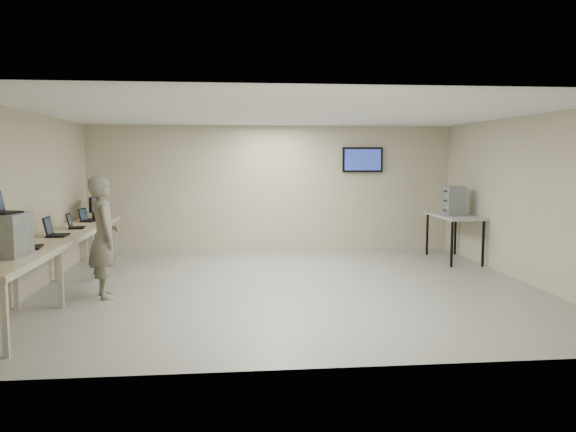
{
  "coord_description": "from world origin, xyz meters",
  "views": [
    {
      "loc": [
        -0.93,
        -8.86,
        2.11
      ],
      "look_at": [
        0.0,
        0.2,
        1.15
      ],
      "focal_mm": 35.0,
      "sensor_mm": 36.0,
      "label": 1
    }
  ],
  "objects": [
    {
      "name": "room",
      "position": [
        0.03,
        0.06,
        1.41
      ],
      "size": [
        8.01,
        7.01,
        2.81
      ],
      "color": "#9C9B94",
      "rests_on": "ground"
    },
    {
      "name": "workbench",
      "position": [
        -3.59,
        0.0,
        0.83
      ],
      "size": [
        0.76,
        6.0,
        0.9
      ],
      "color": "tan",
      "rests_on": "ground"
    },
    {
      "name": "equipment_box",
      "position": [
        -3.65,
        -1.8,
        1.16
      ],
      "size": [
        0.5,
        0.56,
        0.53
      ],
      "primitive_type": "cube",
      "rotation": [
        0.0,
        0.0,
        -0.13
      ],
      "color": "gray",
      "rests_on": "workbench"
    },
    {
      "name": "laptop_on_box",
      "position": [
        -3.71,
        -1.8,
        1.5
      ],
      "size": [
        0.38,
        0.41,
        0.28
      ],
      "rotation": [
        0.0,
        0.0,
        -0.28
      ],
      "color": "black",
      "rests_on": "equipment_box"
    },
    {
      "name": "laptop_0",
      "position": [
        -3.65,
        -1.16,
        0.98
      ],
      "size": [
        0.35,
        0.41,
        0.3
      ],
      "rotation": [
        0.0,
        0.0,
        0.13
      ],
      "color": "black",
      "rests_on": "workbench"
    },
    {
      "name": "laptop_1",
      "position": [
        -3.64,
        -0.02,
        0.98
      ],
      "size": [
        0.32,
        0.39,
        0.3
      ],
      "rotation": [
        0.0,
        0.0,
        0.02
      ],
      "color": "black",
      "rests_on": "workbench"
    },
    {
      "name": "laptop_2",
      "position": [
        -3.6,
        0.93,
        0.97
      ],
      "size": [
        0.31,
        0.36,
        0.26
      ],
      "rotation": [
        0.0,
        0.0,
        0.11
      ],
      "color": "black",
      "rests_on": "workbench"
    },
    {
      "name": "laptop_3",
      "position": [
        -3.63,
        1.96,
        0.97
      ],
      "size": [
        0.33,
        0.37,
        0.25
      ],
      "rotation": [
        0.0,
        0.0,
        -0.22
      ],
      "color": "black",
      "rests_on": "workbench"
    },
    {
      "name": "monitor_near",
      "position": [
        -3.6,
        2.35,
        1.16
      ],
      "size": [
        0.2,
        0.44,
        0.44
      ],
      "color": "black",
      "rests_on": "workbench"
    },
    {
      "name": "monitor_far",
      "position": [
        -3.6,
        2.75,
        1.19
      ],
      "size": [
        0.22,
        0.49,
        0.49
      ],
      "color": "black",
      "rests_on": "workbench"
    },
    {
      "name": "soldier",
      "position": [
        -2.83,
        -0.31,
        0.92
      ],
      "size": [
        0.64,
        0.78,
        1.84
      ],
      "primitive_type": "imported",
      "rotation": [
        0.0,
        0.0,
        1.92
      ],
      "color": "#5E6157",
      "rests_on": "ground"
    },
    {
      "name": "side_table",
      "position": [
        3.6,
        2.08,
        0.86
      ],
      "size": [
        0.73,
        1.56,
        0.93
      ],
      "color": "#9A9A9B",
      "rests_on": "ground"
    },
    {
      "name": "storage_bins",
      "position": [
        3.58,
        2.08,
        1.23
      ],
      "size": [
        0.37,
        0.41,
        0.59
      ],
      "color": "gray",
      "rests_on": "side_table"
    }
  ]
}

